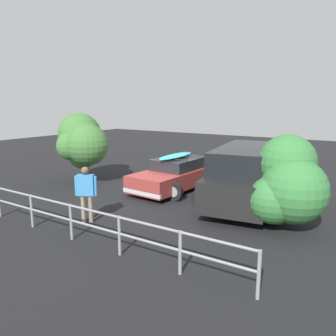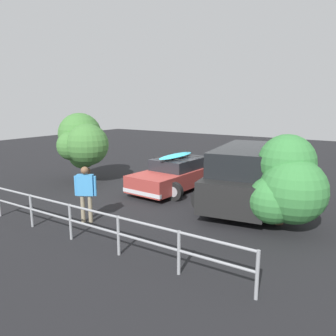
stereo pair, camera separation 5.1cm
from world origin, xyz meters
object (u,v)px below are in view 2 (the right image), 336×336
at_px(suv_car, 246,175).
at_px(person_bystander, 86,189).
at_px(bush_near_left, 83,142).
at_px(bush_near_right, 286,184).
at_px(sedan_car, 177,174).

xyz_separation_m(suv_car, person_bystander, (3.20, 4.12, -0.03)).
bearing_deg(person_bystander, bush_near_left, -41.97).
xyz_separation_m(suv_car, bush_near_right, (-1.62, 1.45, 0.23)).
xyz_separation_m(bush_near_left, bush_near_right, (-8.60, 0.74, -0.49)).
distance_m(suv_car, bush_near_right, 2.18).
bearing_deg(suv_car, bush_near_right, 138.08).
distance_m(sedan_car, bush_near_left, 4.31).
xyz_separation_m(sedan_car, suv_car, (-2.98, 0.44, 0.41)).
relative_size(sedan_car, person_bystander, 2.67).
xyz_separation_m(sedan_car, bush_near_right, (-4.60, 1.89, 0.63)).
bearing_deg(suv_car, bush_near_left, 5.84).
height_order(person_bystander, bush_near_left, bush_near_left).
relative_size(suv_car, bush_near_left, 1.78).
height_order(bush_near_left, bush_near_right, bush_near_left).
bearing_deg(bush_near_left, bush_near_right, 175.11).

